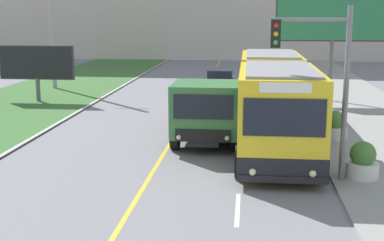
{
  "coord_description": "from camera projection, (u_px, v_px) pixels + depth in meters",
  "views": [
    {
      "loc": [
        2.94,
        -0.67,
        4.95
      ],
      "look_at": [
        1.1,
        16.87,
        1.4
      ],
      "focal_mm": 50.0,
      "sensor_mm": 36.0,
      "label": 1
    }
  ],
  "objects": [
    {
      "name": "traffic_light_mast",
      "position": [
        322.0,
        71.0,
        15.39
      ],
      "size": [
        2.28,
        0.32,
        5.17
      ],
      "color": "slate",
      "rests_on": "ground_plane"
    },
    {
      "name": "billboard_small",
      "position": [
        37.0,
        64.0,
        30.01
      ],
      "size": [
        4.29,
        0.24,
        3.18
      ],
      "color": "#59595B",
      "rests_on": "ground_plane"
    },
    {
      "name": "utility_pole_far",
      "position": [
        51.0,
        7.0,
        34.72
      ],
      "size": [
        1.8,
        0.28,
        10.55
      ],
      "color": "#9E9E99",
      "rests_on": "ground_plane"
    },
    {
      "name": "planter_round_far",
      "position": [
        308.0,
        91.0,
        30.81
      ],
      "size": [
        0.89,
        0.89,
        1.04
      ],
      "color": "silver",
      "rests_on": "sidewalk_right"
    },
    {
      "name": "city_bus",
      "position": [
        274.0,
        100.0,
        20.69
      ],
      "size": [
        2.71,
        12.41,
        3.23
      ],
      "color": "yellow",
      "rests_on": "ground_plane"
    },
    {
      "name": "billboard_large",
      "position": [
        333.0,
        23.0,
        29.52
      ],
      "size": [
        6.27,
        0.24,
        5.77
      ],
      "color": "#59595B",
      "rests_on": "ground_plane"
    },
    {
      "name": "car_distant",
      "position": [
        220.0,
        81.0,
        34.06
      ],
      "size": [
        1.8,
        4.3,
        1.45
      ],
      "color": "#2D4784",
      "rests_on": "ground_plane"
    },
    {
      "name": "planter_round_second",
      "position": [
        335.0,
        127.0,
        20.96
      ],
      "size": [
        0.97,
        0.97,
        1.14
      ],
      "color": "silver",
      "rests_on": "sidewalk_right"
    },
    {
      "name": "dump_truck",
      "position": [
        208.0,
        111.0,
        20.57
      ],
      "size": [
        2.53,
        6.9,
        2.45
      ],
      "color": "black",
      "rests_on": "ground_plane"
    },
    {
      "name": "planter_round_third",
      "position": [
        320.0,
        106.0,
        25.88
      ],
      "size": [
        0.9,
        0.9,
        1.06
      ],
      "color": "silver",
      "rests_on": "sidewalk_right"
    },
    {
      "name": "planter_round_near",
      "position": [
        363.0,
        162.0,
        16.03
      ],
      "size": [
        0.97,
        0.97,
        1.12
      ],
      "color": "silver",
      "rests_on": "sidewalk_right"
    }
  ]
}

